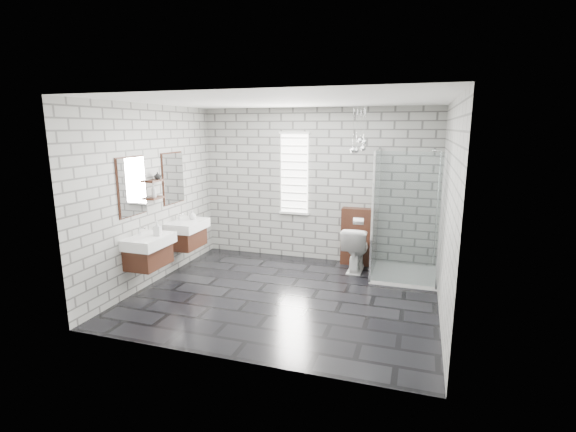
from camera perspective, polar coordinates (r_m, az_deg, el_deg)
The scene contains 20 objects.
floor at distance 6.11m, azimuth -0.46°, elevation -10.80°, with size 4.20×3.60×0.02m, color black.
ceiling at distance 5.64m, azimuth -0.51°, elevation 15.57°, with size 4.20×3.60×0.02m, color white.
wall_back at distance 7.44m, azimuth 3.88°, elevation 4.19°, with size 4.20×0.02×2.70m, color #A4A49F.
wall_front at distance 4.08m, azimuth -8.43°, elevation -2.46°, with size 4.20×0.02×2.70m, color #A4A49F.
wall_left at distance 6.68m, azimuth -17.97°, elevation 2.73°, with size 0.02×3.60×2.70m, color #A4A49F.
wall_right at distance 5.46m, azimuth 21.08°, elevation 0.53°, with size 0.02×3.60×2.70m, color #A4A49F.
vanity_left at distance 6.28m, azimuth -18.77°, elevation -3.42°, with size 0.47×0.70×1.57m.
vanity_right at distance 7.11m, azimuth -13.87°, elevation -1.37°, with size 0.47×0.70×1.57m.
shelf_lower at distance 6.60m, azimuth -17.64°, elevation 2.38°, with size 0.14×0.30×0.03m, color #412014.
shelf_upper at distance 6.56m, azimuth -17.78°, elevation 4.62°, with size 0.14×0.30×0.03m, color #412014.
window at distance 7.50m, azimuth 0.86°, elevation 5.82°, with size 0.56×0.05×1.48m.
cistern_panel at distance 7.36m, azimuth 9.64°, elevation -2.80°, with size 0.60×0.20×1.00m, color #412014.
flush_plate at distance 7.18m, azimuth 9.61°, elevation -0.69°, with size 0.18×0.01×0.12m, color silver.
shower_enclosure at distance 6.80m, azimuth 14.89°, elevation -4.25°, with size 1.00×1.00×2.03m.
pendant_cluster at distance 6.79m, azimuth 9.73°, elevation 9.47°, with size 0.26×0.24×0.75m.
toilet at distance 7.11m, azimuth 9.27°, elevation -4.37°, with size 0.42×0.73×0.75m, color white.
soap_bottle_a at distance 6.21m, azimuth -17.43°, elevation -1.62°, with size 0.10×0.10×0.21m, color #B2B2B2.
soap_bottle_b at distance 7.15m, azimuth -12.94°, elevation 0.14°, with size 0.12×0.12×0.15m, color #B2B2B2.
soap_bottle_c at distance 6.53m, azimuth -17.88°, elevation 3.26°, with size 0.07×0.07×0.19m, color #B2B2B2.
vase at distance 6.60m, azimuth -17.42°, elevation 5.29°, with size 0.10×0.10×0.11m, color #B2B2B2.
Camera 1 is at (1.76, -5.35, 2.36)m, focal length 26.00 mm.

